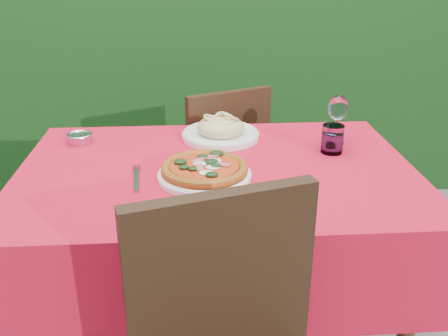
{
  "coord_description": "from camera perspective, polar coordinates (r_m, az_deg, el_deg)",
  "views": [
    {
      "loc": [
        -0.08,
        -1.46,
        1.38
      ],
      "look_at": [
        0.02,
        -0.05,
        0.77
      ],
      "focal_mm": 40.0,
      "sensor_mm": 36.0,
      "label": 1
    }
  ],
  "objects": [
    {
      "name": "hedge",
      "position": [
        3.04,
        -2.5,
        14.75
      ],
      "size": [
        3.2,
        0.55,
        1.78
      ],
      "color": "black",
      "rests_on": "ground"
    },
    {
      "name": "steel_ramekin",
      "position": [
        1.87,
        -16.14,
        3.24
      ],
      "size": [
        0.08,
        0.08,
        0.03
      ],
      "primitive_type": "cylinder",
      "color": "silver",
      "rests_on": "dining_table"
    },
    {
      "name": "wine_glass",
      "position": [
        1.8,
        12.88,
        6.48
      ],
      "size": [
        0.07,
        0.07,
        0.18
      ],
      "color": "silver",
      "rests_on": "dining_table"
    },
    {
      "name": "chair_far",
      "position": [
        2.26,
        -0.56,
        0.34
      ],
      "size": [
        0.51,
        0.51,
        0.85
      ],
      "rotation": [
        0.0,
        0.0,
        3.56
      ],
      "color": "black",
      "rests_on": "ground"
    },
    {
      "name": "pasta_plate",
      "position": [
        1.84,
        -0.39,
        4.3
      ],
      "size": [
        0.28,
        0.28,
        0.08
      ],
      "rotation": [
        0.0,
        0.0,
        0.39
      ],
      "color": "silver",
      "rests_on": "dining_table"
    },
    {
      "name": "pizza_plate",
      "position": [
        1.51,
        -2.25,
        -0.28
      ],
      "size": [
        0.34,
        0.34,
        0.05
      ],
      "rotation": [
        0.0,
        0.0,
        0.4
      ],
      "color": "white",
      "rests_on": "dining_table"
    },
    {
      "name": "water_glass",
      "position": [
        1.74,
        12.27,
        3.11
      ],
      "size": [
        0.07,
        0.07,
        0.1
      ],
      "color": "silver",
      "rests_on": "dining_table"
    },
    {
      "name": "dining_table",
      "position": [
        1.66,
        -0.81,
        -4.76
      ],
      "size": [
        1.26,
        0.86,
        0.75
      ],
      "color": "#4B2C18",
      "rests_on": "ground"
    },
    {
      "name": "fork",
      "position": [
        1.52,
        -9.98,
        -1.42
      ],
      "size": [
        0.04,
        0.21,
        0.01
      ],
      "primitive_type": "cube",
      "rotation": [
        0.0,
        0.0,
        0.09
      ],
      "color": "#ADADB4",
      "rests_on": "dining_table"
    }
  ]
}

